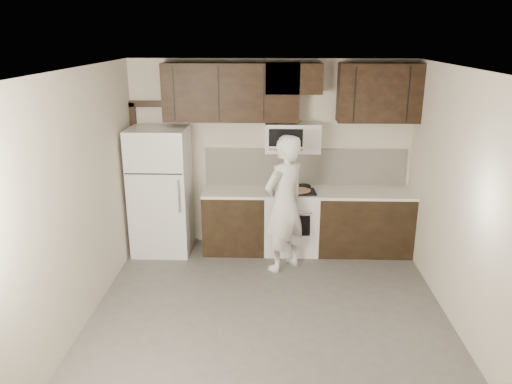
{
  "coord_description": "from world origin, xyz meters",
  "views": [
    {
      "loc": [
        0.02,
        -4.77,
        3.04
      ],
      "look_at": [
        -0.17,
        0.9,
        1.22
      ],
      "focal_mm": 35.0,
      "sensor_mm": 36.0,
      "label": 1
    }
  ],
  "objects_px": {
    "microwave": "(293,137)",
    "person": "(284,204)",
    "stove": "(291,220)",
    "refrigerator": "(161,191)"
  },
  "relations": [
    {
      "from": "microwave",
      "to": "person",
      "type": "height_order",
      "value": "microwave"
    },
    {
      "from": "person",
      "to": "microwave",
      "type": "bearing_deg",
      "value": -143.92
    },
    {
      "from": "stove",
      "to": "microwave",
      "type": "xyz_separation_m",
      "value": [
        -0.0,
        0.12,
        1.19
      ]
    },
    {
      "from": "microwave",
      "to": "refrigerator",
      "type": "height_order",
      "value": "microwave"
    },
    {
      "from": "person",
      "to": "stove",
      "type": "bearing_deg",
      "value": -145.78
    },
    {
      "from": "stove",
      "to": "refrigerator",
      "type": "height_order",
      "value": "refrigerator"
    },
    {
      "from": "refrigerator",
      "to": "person",
      "type": "relative_size",
      "value": 0.99
    },
    {
      "from": "microwave",
      "to": "person",
      "type": "xyz_separation_m",
      "value": [
        -0.12,
        -0.71,
        -0.74
      ]
    },
    {
      "from": "microwave",
      "to": "person",
      "type": "relative_size",
      "value": 0.42
    },
    {
      "from": "stove",
      "to": "microwave",
      "type": "distance_m",
      "value": 1.2
    }
  ]
}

